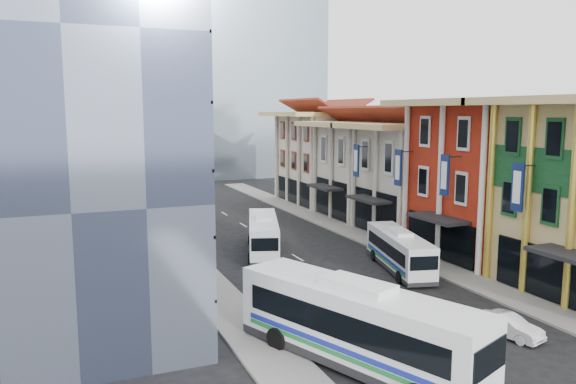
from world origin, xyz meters
name	(u,v)px	position (x,y,z in m)	size (l,w,h in m)	color
ground	(496,377)	(0.00, 0.00, 0.00)	(200.00, 200.00, 0.00)	black
sidewalk_right	(388,247)	(8.50, 22.00, 0.07)	(3.00, 90.00, 0.15)	slate
sidewalk_left	(193,268)	(-8.50, 22.00, 0.07)	(3.00, 90.00, 0.15)	slate
shophouse_red	(483,182)	(14.00, 17.00, 6.00)	(8.00, 10.00, 12.00)	#AC2813
shophouse_cream_near	(413,181)	(14.00, 26.50, 5.00)	(8.00, 9.00, 10.00)	beige
shophouse_cream_mid	(365,172)	(14.00, 35.50, 5.00)	(8.00, 9.00, 10.00)	beige
shophouse_cream_far	(323,160)	(14.00, 46.00, 5.50)	(8.00, 12.00, 11.00)	beige
office_tower	(58,54)	(-17.00, 19.00, 15.00)	(12.00, 26.00, 30.00)	#414B67
office_block_far	(72,158)	(-16.00, 42.00, 7.00)	(10.00, 18.00, 14.00)	gray
bus_left_near	(357,323)	(-5.19, 3.34, 2.04)	(2.98, 12.74, 4.08)	white
bus_left_far	(263,234)	(-2.00, 24.52, 1.60)	(2.33, 9.95, 3.19)	silver
bus_right	(399,250)	(5.50, 15.91, 1.52)	(2.22, 9.47, 3.04)	silver
sedan_left	(355,328)	(-3.83, 5.82, 0.69)	(1.63, 4.03, 1.37)	white
sedan_right	(508,326)	(3.77, 3.27, 0.59)	(1.25, 3.57, 1.18)	silver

